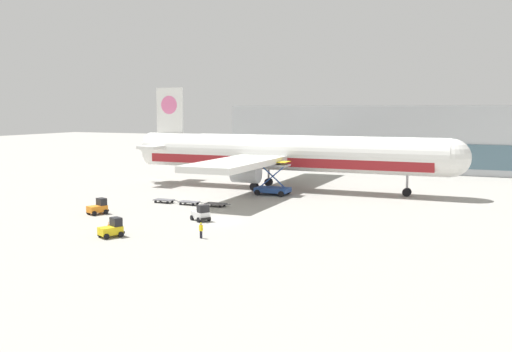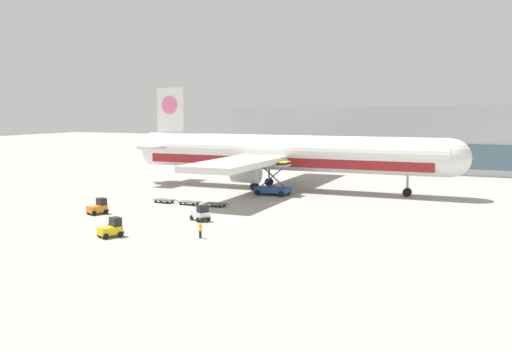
{
  "view_description": "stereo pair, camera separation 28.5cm",
  "coord_description": "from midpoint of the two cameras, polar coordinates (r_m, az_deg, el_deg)",
  "views": [
    {
      "loc": [
        31.38,
        -58.73,
        13.22
      ],
      "look_at": [
        -0.77,
        12.83,
        4.0
      ],
      "focal_mm": 40.0,
      "sensor_mm": 36.0,
      "label": 1
    },
    {
      "loc": [
        31.63,
        -58.61,
        13.22
      ],
      "look_at": [
        -0.77,
        12.83,
        4.0
      ],
      "focal_mm": 40.0,
      "sensor_mm": 36.0,
      "label": 2
    }
  ],
  "objects": [
    {
      "name": "ground_crew_near",
      "position": [
        59.03,
        -5.46,
        -5.31
      ],
      "size": [
        0.54,
        0.33,
        1.66
      ],
      "rotation": [
        0.0,
        0.0,
        2.79
      ],
      "color": "black",
      "rests_on": "ground_plane"
    },
    {
      "name": "baggage_tug_mid",
      "position": [
        74.91,
        -15.39,
        -3.02
      ],
      "size": [
        2.32,
        2.77,
        2.0
      ],
      "rotation": [
        0.0,
        0.0,
        1.21
      ],
      "color": "orange",
      "rests_on": "ground_plane"
    },
    {
      "name": "baggage_dolly_lead",
      "position": [
        81.97,
        -9.08,
        -2.39
      ],
      "size": [
        3.71,
        1.52,
        0.48
      ],
      "rotation": [
        0.0,
        0.0,
        0.01
      ],
      "color": "#56565B",
      "rests_on": "ground_plane"
    },
    {
      "name": "airplane_main",
      "position": [
        94.17,
        2.59,
        2.2
      ],
      "size": [
        58.08,
        48.18,
        17.0
      ],
      "rotation": [
        0.0,
        0.0,
        0.02
      ],
      "color": "white",
      "rests_on": "ground_plane"
    },
    {
      "name": "terminal_building",
      "position": [
        129.68,
        17.71,
        3.63
      ],
      "size": [
        90.0,
        18.2,
        14.0
      ],
      "color": "#B2B7BC",
      "rests_on": "ground_plane"
    },
    {
      "name": "scissor_lift_loader",
      "position": [
        88.2,
        1.79,
        -0.61
      ],
      "size": [
        5.27,
        3.47,
        5.23
      ],
      "rotation": [
        0.0,
        0.0,
        0.02
      ],
      "color": "#284C99",
      "rests_on": "ground_plane"
    },
    {
      "name": "baggage_tug_far",
      "position": [
        61.32,
        -14.13,
        -5.12
      ],
      "size": [
        2.43,
        2.8,
        2.0
      ],
      "rotation": [
        0.0,
        0.0,
        1.13
      ],
      "color": "yellow",
      "rests_on": "ground_plane"
    },
    {
      "name": "traffic_cone_near",
      "position": [
        66.67,
        -14.44,
        -4.69
      ],
      "size": [
        0.4,
        0.4,
        0.6
      ],
      "color": "black",
      "rests_on": "ground_plane"
    },
    {
      "name": "baggage_tug_foreground",
      "position": [
        68.14,
        -5.42,
        -3.76
      ],
      "size": [
        2.82,
        2.55,
        2.0
      ],
      "rotation": [
        0.0,
        0.0,
        -0.54
      ],
      "color": "silver",
      "rests_on": "ground_plane"
    },
    {
      "name": "baggage_dolly_third",
      "position": [
        77.93,
        -3.94,
        -2.79
      ],
      "size": [
        3.71,
        1.52,
        0.48
      ],
      "rotation": [
        0.0,
        0.0,
        0.01
      ],
      "color": "#56565B",
      "rests_on": "ground_plane"
    },
    {
      "name": "ground_plane",
      "position": [
        67.89,
        -3.77,
        -4.54
      ],
      "size": [
        400.0,
        400.0,
        0.0
      ],
      "primitive_type": "plane",
      "color": "#9E9B93"
    },
    {
      "name": "baggage_dolly_second",
      "position": [
        79.71,
        -6.6,
        -2.6
      ],
      "size": [
        3.71,
        1.52,
        0.48
      ],
      "rotation": [
        0.0,
        0.0,
        0.01
      ],
      "color": "#56565B",
      "rests_on": "ground_plane"
    }
  ]
}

